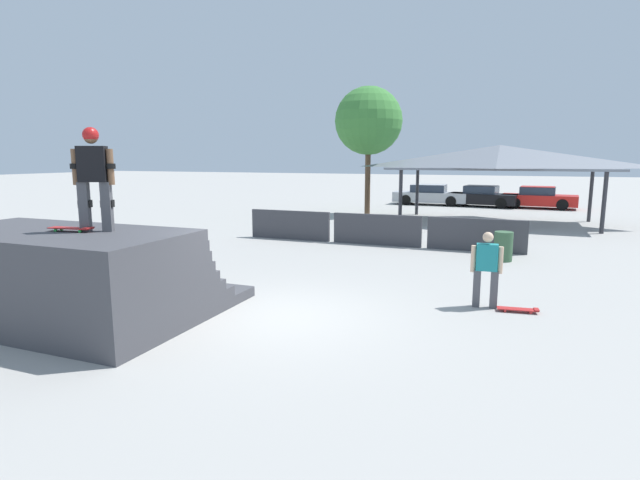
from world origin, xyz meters
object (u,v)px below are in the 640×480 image
at_px(skater_on_deck, 93,172).
at_px(skateboard_on_ground, 519,309).
at_px(skateboard_on_deck, 72,228).
at_px(parked_car_silver, 430,195).
at_px(parked_car_black, 482,197).
at_px(tree_beside_pavilion, 369,121).
at_px(parked_car_red, 539,198).
at_px(bystander_walking, 486,266).
at_px(trash_bin, 503,246).

bearing_deg(skater_on_deck, skateboard_on_ground, 0.26).
height_order(skateboard_on_deck, parked_car_silver, skateboard_on_deck).
xyz_separation_m(skateboard_on_deck, parked_car_black, (5.20, 25.39, -1.13)).
bearing_deg(skateboard_on_deck, tree_beside_pavilion, 82.98).
bearing_deg(parked_car_silver, tree_beside_pavilion, -106.54).
bearing_deg(tree_beside_pavilion, parked_car_red, 39.66).
bearing_deg(skateboard_on_deck, parked_car_black, 71.21).
distance_m(bystander_walking, parked_car_red, 21.88).
height_order(skateboard_on_deck, skateboard_on_ground, skateboard_on_deck).
distance_m(parked_car_silver, parked_car_black, 3.16).
relative_size(skateboard_on_deck, trash_bin, 0.99).
relative_size(skater_on_deck, skateboard_on_ground, 2.29).
bearing_deg(parked_car_black, skateboard_on_deck, -93.14).
bearing_deg(skater_on_deck, parked_car_red, 46.44).
bearing_deg(trash_bin, parked_car_silver, 106.09).
bearing_deg(skateboard_on_ground, parked_car_red, 80.21).
bearing_deg(skateboard_on_ground, trash_bin, 88.03).
height_order(trash_bin, parked_car_red, parked_car_red).
xyz_separation_m(skateboard_on_deck, parked_car_red, (8.36, 25.55, -1.13)).
relative_size(skateboard_on_deck, parked_car_red, 0.20).
bearing_deg(tree_beside_pavilion, bystander_walking, -65.53).
distance_m(skateboard_on_ground, tree_beside_pavilion, 17.32).
bearing_deg(skater_on_deck, parked_car_silver, 60.15).
height_order(skateboard_on_ground, parked_car_red, parked_car_red).
bearing_deg(skateboard_on_deck, skater_on_deck, 18.41).
bearing_deg(skateboard_on_ground, skateboard_on_deck, -160.80).
distance_m(skater_on_deck, skateboard_on_ground, 8.20).
xyz_separation_m(bystander_walking, parked_car_black, (-1.49, 21.65, -0.24)).
height_order(bystander_walking, parked_car_black, bystander_walking).
relative_size(skater_on_deck, trash_bin, 2.10).
relative_size(tree_beside_pavilion, parked_car_black, 1.54).
bearing_deg(trash_bin, skateboard_on_ground, -84.84).
bearing_deg(parked_car_silver, parked_car_red, 1.19).
bearing_deg(parked_car_silver, skater_on_deck, -93.34).
bearing_deg(skater_on_deck, parked_car_black, 53.08).
bearing_deg(tree_beside_pavilion, skater_on_deck, -88.61).
bearing_deg(parked_car_black, skateboard_on_ground, -75.95).
relative_size(parked_car_silver, parked_car_red, 1.07).
distance_m(trash_bin, parked_car_black, 16.81).
height_order(skateboard_on_deck, parked_car_black, skateboard_on_deck).
height_order(trash_bin, parked_car_black, parked_car_black).
relative_size(skater_on_deck, tree_beside_pavilion, 0.27).
distance_m(skateboard_on_deck, parked_car_black, 25.94).
relative_size(tree_beside_pavilion, parked_car_red, 1.53).
bearing_deg(skateboard_on_ground, tree_beside_pavilion, 109.23).
height_order(skater_on_deck, bystander_walking, skater_on_deck).
height_order(skateboard_on_deck, parked_car_red, skateboard_on_deck).
height_order(bystander_walking, parked_car_red, bystander_walking).
xyz_separation_m(bystander_walking, parked_car_red, (1.67, 21.82, -0.24)).
xyz_separation_m(trash_bin, parked_car_silver, (-4.85, 16.80, 0.18)).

